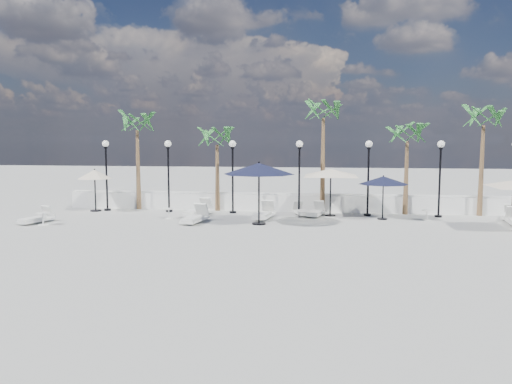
# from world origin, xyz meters

# --- Properties ---
(ground) EXTENTS (100.00, 100.00, 0.00)m
(ground) POSITION_xyz_m (0.00, 0.00, 0.00)
(ground) COLOR #A1A19C
(ground) RESTS_ON ground
(balustrade) EXTENTS (26.00, 0.30, 1.01)m
(balustrade) POSITION_xyz_m (0.00, 7.50, 0.47)
(balustrade) COLOR white
(balustrade) RESTS_ON ground
(lamppost_0) EXTENTS (0.36, 0.36, 3.84)m
(lamppost_0) POSITION_xyz_m (-10.50, 6.50, 2.49)
(lamppost_0) COLOR black
(lamppost_0) RESTS_ON ground
(lamppost_1) EXTENTS (0.36, 0.36, 3.84)m
(lamppost_1) POSITION_xyz_m (-7.00, 6.50, 2.49)
(lamppost_1) COLOR black
(lamppost_1) RESTS_ON ground
(lamppost_2) EXTENTS (0.36, 0.36, 3.84)m
(lamppost_2) POSITION_xyz_m (-3.50, 6.50, 2.49)
(lamppost_2) COLOR black
(lamppost_2) RESTS_ON ground
(lamppost_3) EXTENTS (0.36, 0.36, 3.84)m
(lamppost_3) POSITION_xyz_m (0.00, 6.50, 2.49)
(lamppost_3) COLOR black
(lamppost_3) RESTS_ON ground
(lamppost_4) EXTENTS (0.36, 0.36, 3.84)m
(lamppost_4) POSITION_xyz_m (3.50, 6.50, 2.49)
(lamppost_4) COLOR black
(lamppost_4) RESTS_ON ground
(lamppost_5) EXTENTS (0.36, 0.36, 3.84)m
(lamppost_5) POSITION_xyz_m (7.00, 6.50, 2.49)
(lamppost_5) COLOR black
(lamppost_5) RESTS_ON ground
(palm_0) EXTENTS (2.60, 2.60, 5.50)m
(palm_0) POSITION_xyz_m (-9.00, 7.30, 4.53)
(palm_0) COLOR brown
(palm_0) RESTS_ON ground
(palm_1) EXTENTS (2.60, 2.60, 4.70)m
(palm_1) POSITION_xyz_m (-4.50, 7.30, 3.75)
(palm_1) COLOR brown
(palm_1) RESTS_ON ground
(palm_2) EXTENTS (2.60, 2.60, 6.10)m
(palm_2) POSITION_xyz_m (1.20, 7.30, 5.12)
(palm_2) COLOR brown
(palm_2) RESTS_ON ground
(palm_3) EXTENTS (2.60, 2.60, 4.90)m
(palm_3) POSITION_xyz_m (5.50, 7.30, 3.95)
(palm_3) COLOR brown
(palm_3) RESTS_ON ground
(palm_4) EXTENTS (2.60, 2.60, 5.70)m
(palm_4) POSITION_xyz_m (9.20, 7.30, 4.73)
(palm_4) COLOR brown
(palm_4) RESTS_ON ground
(lounger_0) EXTENTS (1.07, 1.89, 0.67)m
(lounger_0) POSITION_xyz_m (-11.99, 2.10, 0.23)
(lounger_0) COLOR silver
(lounger_0) RESTS_ON ground
(lounger_1) EXTENTS (1.27, 2.20, 0.78)m
(lounger_1) POSITION_xyz_m (-5.05, 5.27, 0.26)
(lounger_1) COLOR silver
(lounger_1) RESTS_ON ground
(lounger_2) EXTENTS (0.96, 2.10, 0.76)m
(lounger_2) POSITION_xyz_m (-4.68, 3.16, 0.25)
(lounger_2) COLOR silver
(lounger_2) RESTS_ON ground
(lounger_3) EXTENTS (0.95, 2.11, 0.76)m
(lounger_3) POSITION_xyz_m (-1.63, 4.77, 0.26)
(lounger_3) COLOR silver
(lounger_3) RESTS_ON ground
(lounger_4) EXTENTS (0.97, 1.84, 0.66)m
(lounger_4) POSITION_xyz_m (0.90, 5.98, 0.22)
(lounger_4) COLOR silver
(lounger_4) RESTS_ON ground
(lounger_5) EXTENTS (1.02, 1.71, 0.61)m
(lounger_5) POSITION_xyz_m (0.12, 6.22, 0.20)
(lounger_5) COLOR silver
(lounger_5) RESTS_ON ground
(lounger_6) EXTENTS (1.15, 1.73, 0.62)m
(lounger_6) POSITION_xyz_m (10.24, 6.22, 0.21)
(lounger_6) COLOR silver
(lounger_6) RESTS_ON ground
(side_table_0) EXTENTS (0.59, 0.59, 0.58)m
(side_table_0) POSITION_xyz_m (-11.40, 1.65, 0.35)
(side_table_0) COLOR silver
(side_table_0) RESTS_ON ground
(side_table_1) EXTENTS (0.53, 0.53, 0.52)m
(side_table_1) POSITION_xyz_m (-6.28, 4.17, 0.31)
(side_table_1) COLOR silver
(side_table_1) RESTS_ON ground
(side_table_2) EXTENTS (0.52, 0.52, 0.51)m
(side_table_2) POSITION_xyz_m (6.22, 5.36, 0.30)
(side_table_2) COLOR silver
(side_table_2) RESTS_ON ground
(parasol_navy_left) EXTENTS (3.28, 3.28, 2.89)m
(parasol_navy_left) POSITION_xyz_m (-1.68, 3.18, 2.55)
(parasol_navy_left) COLOR black
(parasol_navy_left) RESTS_ON ground
(parasol_navy_mid) EXTENTS (2.42, 2.42, 2.17)m
(parasol_navy_mid) POSITION_xyz_m (4.13, 5.42, 1.90)
(parasol_navy_mid) COLOR black
(parasol_navy_mid) RESTS_ON ground
(parasol_cream_sq_a) EXTENTS (5.26, 5.26, 2.58)m
(parasol_cream_sq_a) POSITION_xyz_m (1.61, 6.20, 2.39)
(parasol_cream_sq_a) COLOR black
(parasol_cream_sq_a) RESTS_ON ground
(parasol_cream_small) EXTENTS (1.89, 1.89, 2.32)m
(parasol_cream_small) POSITION_xyz_m (-11.04, 6.20, 1.98)
(parasol_cream_small) COLOR black
(parasol_cream_small) RESTS_ON ground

